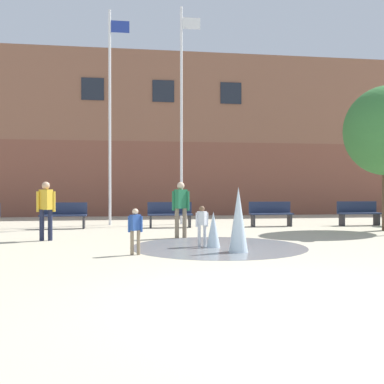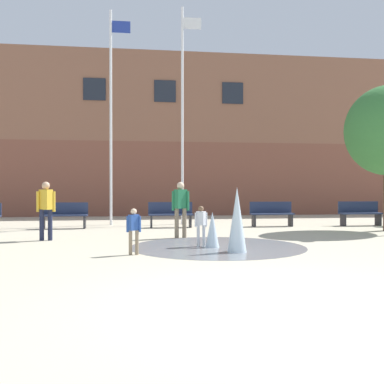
{
  "view_description": "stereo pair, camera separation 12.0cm",
  "coord_description": "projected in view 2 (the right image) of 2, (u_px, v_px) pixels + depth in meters",
  "views": [
    {
      "loc": [
        -1.8,
        -5.34,
        1.42
      ],
      "look_at": [
        0.11,
        7.95,
        1.3
      ],
      "focal_mm": 42.0,
      "sensor_mm": 36.0,
      "label": 1
    },
    {
      "loc": [
        -1.68,
        -5.35,
        1.42
      ],
      "look_at": [
        0.11,
        7.95,
        1.3
      ],
      "focal_mm": 42.0,
      "sensor_mm": 36.0,
      "label": 2
    }
  ],
  "objects": [
    {
      "name": "library_building",
      "position": [
        161.0,
        140.0,
        25.7
      ],
      "size": [
        36.0,
        6.05,
        8.4
      ],
      "color": "brown",
      "rests_on": "ground"
    },
    {
      "name": "child_running",
      "position": [
        201.0,
        223.0,
        10.85
      ],
      "size": [
        0.31,
        0.23,
        0.99
      ],
      "rotation": [
        0.0,
        0.0,
        2.41
      ],
      "color": "silver",
      "rests_on": "ground"
    },
    {
      "name": "park_bench_far_right",
      "position": [
        360.0,
        213.0,
        16.91
      ],
      "size": [
        1.6,
        0.44,
        0.91
      ],
      "color": "#28282D",
      "rests_on": "ground"
    },
    {
      "name": "park_bench_left_of_flagpoles",
      "position": [
        64.0,
        215.0,
        15.69
      ],
      "size": [
        1.6,
        0.44,
        0.91
      ],
      "color": "#28282D",
      "rests_on": "ground"
    },
    {
      "name": "adult_watching",
      "position": [
        46.0,
        206.0,
        12.12
      ],
      "size": [
        0.5,
        0.37,
        1.59
      ],
      "rotation": [
        0.0,
        0.0,
        -0.71
      ],
      "color": "#1E233D",
      "rests_on": "ground"
    },
    {
      "name": "park_bench_near_trashcan",
      "position": [
        272.0,
        213.0,
        16.58
      ],
      "size": [
        1.6,
        0.44,
        0.91
      ],
      "color": "#28282D",
      "rests_on": "ground"
    },
    {
      "name": "park_bench_under_right_flagpole",
      "position": [
        171.0,
        214.0,
        16.13
      ],
      "size": [
        1.6,
        0.44,
        0.91
      ],
      "color": "#28282D",
      "rests_on": "ground"
    },
    {
      "name": "flagpole_right",
      "position": [
        183.0,
        109.0,
        17.62
      ],
      "size": [
        0.8,
        0.1,
        8.53
      ],
      "color": "silver",
      "rests_on": "ground"
    },
    {
      "name": "child_in_fountain",
      "position": [
        134.0,
        228.0,
        9.53
      ],
      "size": [
        0.31,
        0.22,
        0.99
      ],
      "rotation": [
        0.0,
        0.0,
        0.61
      ],
      "color": "#89755B",
      "rests_on": "ground"
    },
    {
      "name": "flagpole_left",
      "position": [
        112.0,
        111.0,
        17.25
      ],
      "size": [
        0.8,
        0.1,
        8.25
      ],
      "color": "silver",
      "rests_on": "ground"
    },
    {
      "name": "splash_fountain",
      "position": [
        226.0,
        230.0,
        10.33
      ],
      "size": [
        4.24,
        4.24,
        1.44
      ],
      "color": "gray",
      "rests_on": "ground"
    },
    {
      "name": "adult_near_bench",
      "position": [
        181.0,
        205.0,
        12.75
      ],
      "size": [
        0.5,
        0.35,
        1.59
      ],
      "rotation": [
        0.0,
        0.0,
        0.58
      ],
      "color": "#89755B",
      "rests_on": "ground"
    },
    {
      "name": "ground_plane",
      "position": [
        269.0,
        303.0,
        5.54
      ],
      "size": [
        100.0,
        100.0,
        0.0
      ],
      "primitive_type": "plane",
      "color": "#BCB299"
    }
  ]
}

